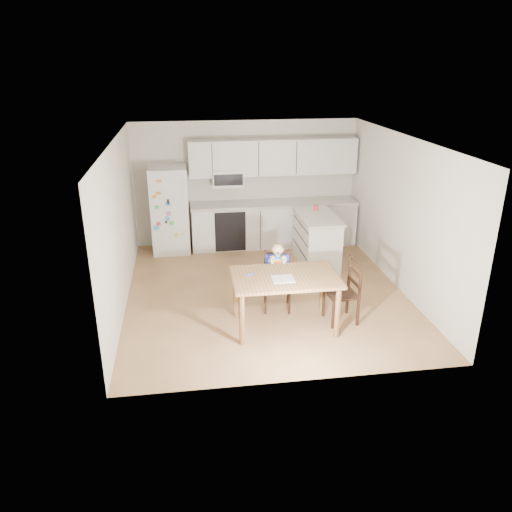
{
  "coord_description": "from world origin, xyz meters",
  "views": [
    {
      "loc": [
        -1.24,
        -7.4,
        3.62
      ],
      "look_at": [
        -0.24,
        -0.58,
        0.88
      ],
      "focal_mm": 35.0,
      "sensor_mm": 36.0,
      "label": 1
    }
  ],
  "objects_px": {
    "refrigerator": "(170,210)",
    "red_cup": "(316,208)",
    "chair_booster": "(277,269)",
    "dining_table": "(285,283)",
    "chair_side": "(348,287)",
    "kitchen_island": "(317,240)"
  },
  "relations": [
    {
      "from": "refrigerator",
      "to": "chair_side",
      "type": "relative_size",
      "value": 1.79
    },
    {
      "from": "dining_table",
      "to": "chair_side",
      "type": "relative_size",
      "value": 1.57
    },
    {
      "from": "kitchen_island",
      "to": "chair_booster",
      "type": "distance_m",
      "value": 1.94
    },
    {
      "from": "kitchen_island",
      "to": "dining_table",
      "type": "bearing_deg",
      "value": -115.23
    },
    {
      "from": "kitchen_island",
      "to": "chair_booster",
      "type": "bearing_deg",
      "value": -122.84
    },
    {
      "from": "red_cup",
      "to": "kitchen_island",
      "type": "bearing_deg",
      "value": -98.61
    },
    {
      "from": "chair_booster",
      "to": "refrigerator",
      "type": "bearing_deg",
      "value": 128.95
    },
    {
      "from": "kitchen_island",
      "to": "dining_table",
      "type": "height_order",
      "value": "kitchen_island"
    },
    {
      "from": "red_cup",
      "to": "chair_booster",
      "type": "relative_size",
      "value": 0.1
    },
    {
      "from": "chair_booster",
      "to": "chair_side",
      "type": "relative_size",
      "value": 1.11
    },
    {
      "from": "dining_table",
      "to": "chair_side",
      "type": "xyz_separation_m",
      "value": [
        0.94,
        0.06,
        -0.15
      ]
    },
    {
      "from": "chair_booster",
      "to": "chair_side",
      "type": "xyz_separation_m",
      "value": [
        0.94,
        -0.55,
        -0.1
      ]
    },
    {
      "from": "refrigerator",
      "to": "chair_booster",
      "type": "height_order",
      "value": "refrigerator"
    },
    {
      "from": "dining_table",
      "to": "chair_side",
      "type": "bearing_deg",
      "value": 3.57
    },
    {
      "from": "kitchen_island",
      "to": "dining_table",
      "type": "relative_size",
      "value": 0.87
    },
    {
      "from": "refrigerator",
      "to": "kitchen_island",
      "type": "bearing_deg",
      "value": -22.12
    },
    {
      "from": "red_cup",
      "to": "chair_booster",
      "type": "distance_m",
      "value": 2.26
    },
    {
      "from": "refrigerator",
      "to": "chair_booster",
      "type": "relative_size",
      "value": 1.61
    },
    {
      "from": "refrigerator",
      "to": "red_cup",
      "type": "relative_size",
      "value": 16.49
    },
    {
      "from": "red_cup",
      "to": "chair_side",
      "type": "bearing_deg",
      "value": -93.63
    },
    {
      "from": "dining_table",
      "to": "chair_booster",
      "type": "xyz_separation_m",
      "value": [
        0.01,
        0.61,
        -0.05
      ]
    },
    {
      "from": "refrigerator",
      "to": "chair_booster",
      "type": "bearing_deg",
      "value": -58.94
    }
  ]
}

